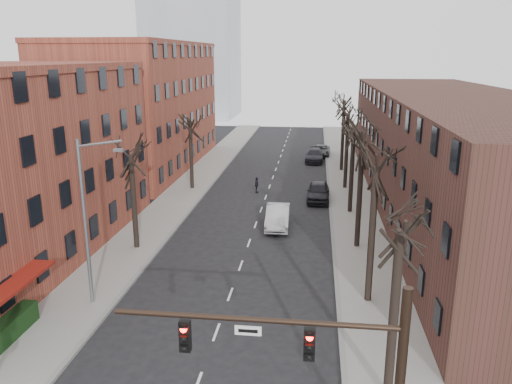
% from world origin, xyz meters
% --- Properties ---
extents(sidewalk_left, '(4.00, 90.00, 0.15)m').
position_xyz_m(sidewalk_left, '(-8.00, 35.00, 0.07)').
color(sidewalk_left, gray).
rests_on(sidewalk_left, ground).
extents(sidewalk_right, '(4.00, 90.00, 0.15)m').
position_xyz_m(sidewalk_right, '(8.00, 35.00, 0.07)').
color(sidewalk_right, gray).
rests_on(sidewalk_right, ground).
extents(building_left_far, '(12.00, 28.00, 14.00)m').
position_xyz_m(building_left_far, '(-16.00, 44.00, 7.00)').
color(building_left_far, brown).
rests_on(building_left_far, ground).
extents(building_right, '(12.00, 50.00, 10.00)m').
position_xyz_m(building_right, '(16.00, 30.00, 5.00)').
color(building_right, '#452520').
rests_on(building_right, ground).
extents(awning_left, '(1.20, 7.00, 0.15)m').
position_xyz_m(awning_left, '(-9.40, 6.00, 0.00)').
color(awning_left, maroon).
rests_on(awning_left, ground).
extents(tree_right_b, '(5.20, 5.20, 10.80)m').
position_xyz_m(tree_right_b, '(7.60, 12.00, 0.00)').
color(tree_right_b, black).
rests_on(tree_right_b, ground).
extents(tree_right_c, '(5.20, 5.20, 11.60)m').
position_xyz_m(tree_right_c, '(7.60, 20.00, 0.00)').
color(tree_right_c, black).
rests_on(tree_right_c, ground).
extents(tree_right_d, '(5.20, 5.20, 10.00)m').
position_xyz_m(tree_right_d, '(7.60, 28.00, 0.00)').
color(tree_right_d, black).
rests_on(tree_right_d, ground).
extents(tree_right_e, '(5.20, 5.20, 10.80)m').
position_xyz_m(tree_right_e, '(7.60, 36.00, 0.00)').
color(tree_right_e, black).
rests_on(tree_right_e, ground).
extents(tree_right_f, '(5.20, 5.20, 11.60)m').
position_xyz_m(tree_right_f, '(7.60, 44.00, 0.00)').
color(tree_right_f, black).
rests_on(tree_right_f, ground).
extents(tree_left_a, '(5.20, 5.20, 9.50)m').
position_xyz_m(tree_left_a, '(-7.60, 18.00, 0.00)').
color(tree_left_a, black).
rests_on(tree_left_a, ground).
extents(tree_left_b, '(5.20, 5.20, 9.50)m').
position_xyz_m(tree_left_b, '(-7.60, 34.00, 0.00)').
color(tree_left_b, black).
rests_on(tree_left_b, ground).
extents(signal_mast_arm, '(8.14, 0.30, 7.20)m').
position_xyz_m(signal_mast_arm, '(5.45, -1.00, 4.40)').
color(signal_mast_arm, black).
rests_on(signal_mast_arm, ground).
extents(streetlight, '(2.45, 0.22, 9.03)m').
position_xyz_m(streetlight, '(-7.03, 10.00, 5.01)').
color(streetlight, slate).
rests_on(streetlight, ground).
extents(silver_sedan, '(1.91, 5.13, 1.68)m').
position_xyz_m(silver_sedan, '(1.77, 23.76, 0.84)').
color(silver_sedan, '#A3A5AA').
rests_on(silver_sedan, ground).
extents(parked_car_near, '(2.14, 5.06, 1.71)m').
position_xyz_m(parked_car_near, '(4.92, 31.48, 0.85)').
color(parked_car_near, black).
rests_on(parked_car_near, ground).
extents(parked_car_mid, '(2.45, 5.42, 1.54)m').
position_xyz_m(parked_car_mid, '(4.51, 49.00, 0.77)').
color(parked_car_mid, black).
rests_on(parked_car_mid, ground).
extents(parked_car_far, '(2.46, 5.05, 1.38)m').
position_xyz_m(parked_car_far, '(5.30, 52.94, 0.69)').
color(parked_car_far, '#505257').
rests_on(parked_car_far, ground).
extents(pedestrian_crossing, '(0.48, 0.95, 1.56)m').
position_xyz_m(pedestrian_crossing, '(-1.04, 33.48, 0.78)').
color(pedestrian_crossing, black).
rests_on(pedestrian_crossing, ground).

